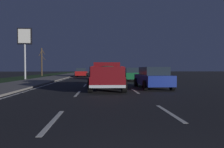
% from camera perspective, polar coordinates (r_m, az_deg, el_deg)
% --- Properties ---
extents(ground, '(144.00, 144.00, 0.00)m').
position_cam_1_polar(ground, '(27.64, -2.70, -1.34)').
color(ground, black).
extents(sidewalk_shoulder, '(108.00, 4.00, 0.12)m').
position_cam_1_polar(sidewalk_shoulder, '(28.50, -17.85, -1.21)').
color(sidewalk_shoulder, slate).
rests_on(sidewalk_shoulder, ground).
extents(grass_verge, '(108.00, 6.00, 0.01)m').
position_cam_1_polar(grass_verge, '(30.11, -27.12, -1.27)').
color(grass_verge, '#1E3819').
rests_on(grass_verge, ground).
extents(lane_markings, '(109.14, 7.04, 0.01)m').
position_cam_1_polar(lane_markings, '(31.33, -8.44, -1.00)').
color(lane_markings, silver).
rests_on(lane_markings, ground).
extents(pickup_truck, '(5.47, 2.37, 1.87)m').
position_cam_1_polar(pickup_truck, '(12.95, -1.57, -0.34)').
color(pickup_truck, maroon).
rests_on(pickup_truck, ground).
extents(sedan_silver, '(4.42, 2.05, 1.54)m').
position_cam_1_polar(sedan_silver, '(30.23, 4.30, 0.39)').
color(sedan_silver, '#B2B5BA').
rests_on(sedan_silver, ground).
extents(sedan_red, '(4.42, 2.06, 1.54)m').
position_cam_1_polar(sedan_red, '(33.45, -9.24, 0.49)').
color(sedan_red, maroon).
rests_on(sedan_red, ground).
extents(sedan_blue, '(4.41, 2.04, 1.54)m').
position_cam_1_polar(sedan_blue, '(13.93, 12.21, -1.05)').
color(sedan_blue, navy).
rests_on(sedan_blue, ground).
extents(sedan_green, '(4.43, 2.07, 1.54)m').
position_cam_1_polar(sedan_green, '(22.26, 5.95, -0.04)').
color(sedan_green, '#14592D').
rests_on(sedan_green, ground).
extents(gas_price_sign, '(0.27, 1.90, 6.92)m').
position_cam_1_polar(gas_price_sign, '(28.29, -24.98, 9.13)').
color(gas_price_sign, '#99999E').
rests_on(gas_price_sign, ground).
extents(bare_tree_far, '(1.64, 0.93, 5.58)m').
position_cam_1_polar(bare_tree_far, '(40.49, -20.55, 3.63)').
color(bare_tree_far, '#423323').
rests_on(bare_tree_far, ground).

